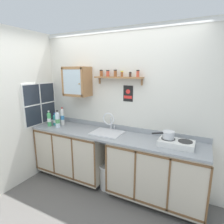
% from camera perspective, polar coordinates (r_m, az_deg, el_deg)
% --- Properties ---
extents(floor, '(5.86, 5.86, 0.00)m').
position_cam_1_polar(floor, '(3.00, -4.87, -26.53)').
color(floor, '#565451').
rests_on(floor, ground).
extents(back_wall, '(3.46, 0.07, 2.55)m').
position_cam_1_polar(back_wall, '(3.06, 2.30, 1.19)').
color(back_wall, silver).
rests_on(back_wall, ground).
extents(side_wall_left, '(0.05, 3.55, 2.55)m').
position_cam_1_polar(side_wall_left, '(3.27, -29.76, 0.07)').
color(side_wall_left, silver).
rests_on(side_wall_left, ground).
extents(lower_cabinet_run, '(1.30, 0.57, 0.89)m').
position_cam_1_polar(lower_cabinet_run, '(3.47, -11.91, -12.15)').
color(lower_cabinet_run, black).
rests_on(lower_cabinet_run, ground).
extents(lower_cabinet_run_right, '(1.37, 0.57, 0.89)m').
position_cam_1_polar(lower_cabinet_run_right, '(2.87, 13.56, -17.92)').
color(lower_cabinet_run_right, black).
rests_on(lower_cabinet_run_right, ground).
extents(countertop, '(2.82, 0.59, 0.03)m').
position_cam_1_polar(countertop, '(2.90, -0.32, -7.21)').
color(countertop, gray).
rests_on(countertop, lower_cabinet_run).
extents(backsplash, '(2.82, 0.02, 0.08)m').
position_cam_1_polar(backsplash, '(3.12, 1.98, -4.73)').
color(backsplash, gray).
rests_on(backsplash, countertop).
extents(sink, '(0.48, 0.43, 0.43)m').
position_cam_1_polar(sink, '(2.97, -1.43, -6.58)').
color(sink, silver).
rests_on(sink, countertop).
extents(hot_plate_stove, '(0.45, 0.26, 0.08)m').
position_cam_1_polar(hot_plate_stove, '(2.60, 19.29, -9.14)').
color(hot_plate_stove, silver).
rests_on(hot_plate_stove, countertop).
extents(saucepan, '(0.28, 0.22, 0.10)m').
position_cam_1_polar(saucepan, '(2.60, 17.03, -6.75)').
color(saucepan, silver).
rests_on(saucepan, hot_plate_stove).
extents(bottle_detergent_teal_0, '(0.07, 0.07, 0.23)m').
position_cam_1_polar(bottle_detergent_teal_0, '(3.50, -17.28, -2.32)').
color(bottle_detergent_teal_0, teal).
rests_on(bottle_detergent_teal_0, countertop).
extents(bottle_water_clear_1, '(0.08, 0.08, 0.31)m').
position_cam_1_polar(bottle_water_clear_1, '(3.33, -16.55, -2.33)').
color(bottle_water_clear_1, silver).
rests_on(bottle_water_clear_1, countertop).
extents(bottle_soda_green_2, '(0.07, 0.07, 0.28)m').
position_cam_1_polar(bottle_soda_green_2, '(3.46, -18.93, -2.11)').
color(bottle_soda_green_2, '#4CB266').
rests_on(bottle_soda_green_2, countertop).
extents(bottle_opaque_white_3, '(0.07, 0.07, 0.32)m').
position_cam_1_polar(bottle_opaque_white_3, '(3.48, -15.14, -1.43)').
color(bottle_opaque_white_3, white).
rests_on(bottle_opaque_white_3, countertop).
extents(wall_cabinet, '(0.44, 0.31, 0.49)m').
position_cam_1_polar(wall_cabinet, '(3.24, -10.77, 9.28)').
color(wall_cabinet, '#996B42').
extents(spice_shelf, '(0.80, 0.14, 0.23)m').
position_cam_1_polar(spice_shelf, '(2.92, 1.74, 11.02)').
color(spice_shelf, '#996B42').
extents(warning_sign, '(0.16, 0.01, 0.25)m').
position_cam_1_polar(warning_sign, '(2.93, 5.02, 5.69)').
color(warning_sign, black).
extents(window, '(0.03, 0.72, 0.76)m').
position_cam_1_polar(window, '(3.61, -21.37, 2.38)').
color(window, '#262D38').
extents(trash_bin, '(0.29, 0.29, 0.41)m').
position_cam_1_polar(trash_bin, '(3.18, -1.32, -19.21)').
color(trash_bin, silver).
rests_on(trash_bin, ground).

